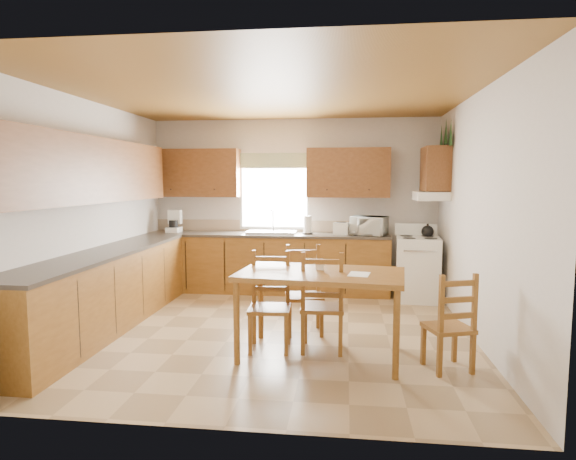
# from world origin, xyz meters

# --- Properties ---
(floor) EXTENTS (4.50, 4.50, 0.00)m
(floor) POSITION_xyz_m (0.00, 0.00, 0.00)
(floor) COLOR #A2865D
(floor) RESTS_ON ground
(ceiling) EXTENTS (4.50, 4.50, 0.00)m
(ceiling) POSITION_xyz_m (0.00, 0.00, 2.70)
(ceiling) COLOR brown
(ceiling) RESTS_ON floor
(wall_left) EXTENTS (4.50, 4.50, 0.00)m
(wall_left) POSITION_xyz_m (-2.25, 0.00, 1.35)
(wall_left) COLOR beige
(wall_left) RESTS_ON floor
(wall_right) EXTENTS (4.50, 4.50, 0.00)m
(wall_right) POSITION_xyz_m (2.25, 0.00, 1.35)
(wall_right) COLOR beige
(wall_right) RESTS_ON floor
(wall_back) EXTENTS (4.50, 4.50, 0.00)m
(wall_back) POSITION_xyz_m (0.00, 2.25, 1.35)
(wall_back) COLOR beige
(wall_back) RESTS_ON floor
(wall_front) EXTENTS (4.50, 4.50, 0.00)m
(wall_front) POSITION_xyz_m (0.00, -2.25, 1.35)
(wall_front) COLOR beige
(wall_front) RESTS_ON floor
(lower_cab_back) EXTENTS (3.75, 0.60, 0.88)m
(lower_cab_back) POSITION_xyz_m (-0.38, 1.95, 0.44)
(lower_cab_back) COLOR brown
(lower_cab_back) RESTS_ON floor
(lower_cab_left) EXTENTS (0.60, 3.60, 0.88)m
(lower_cab_left) POSITION_xyz_m (-1.95, -0.15, 0.44)
(lower_cab_left) COLOR brown
(lower_cab_left) RESTS_ON floor
(counter_back) EXTENTS (3.75, 0.63, 0.04)m
(counter_back) POSITION_xyz_m (-0.38, 1.95, 0.90)
(counter_back) COLOR #3E362E
(counter_back) RESTS_ON lower_cab_back
(counter_left) EXTENTS (0.63, 3.60, 0.04)m
(counter_left) POSITION_xyz_m (-1.95, -0.15, 0.90)
(counter_left) COLOR #3E362E
(counter_left) RESTS_ON lower_cab_left
(backsplash) EXTENTS (3.75, 0.01, 0.18)m
(backsplash) POSITION_xyz_m (-0.38, 2.24, 1.01)
(backsplash) COLOR tan
(backsplash) RESTS_ON counter_back
(upper_cab_back_left) EXTENTS (1.41, 0.33, 0.75)m
(upper_cab_back_left) POSITION_xyz_m (-1.55, 2.08, 1.85)
(upper_cab_back_left) COLOR brown
(upper_cab_back_left) RESTS_ON wall_back
(upper_cab_back_right) EXTENTS (1.25, 0.33, 0.75)m
(upper_cab_back_right) POSITION_xyz_m (0.86, 2.08, 1.85)
(upper_cab_back_right) COLOR brown
(upper_cab_back_right) RESTS_ON wall_back
(upper_cab_left) EXTENTS (0.33, 3.60, 0.75)m
(upper_cab_left) POSITION_xyz_m (-2.08, -0.15, 1.85)
(upper_cab_left) COLOR brown
(upper_cab_left) RESTS_ON wall_left
(upper_cab_stove) EXTENTS (0.33, 0.62, 0.62)m
(upper_cab_stove) POSITION_xyz_m (2.08, 1.65, 1.90)
(upper_cab_stove) COLOR brown
(upper_cab_stove) RESTS_ON wall_right
(range_hood) EXTENTS (0.44, 0.62, 0.12)m
(range_hood) POSITION_xyz_m (2.03, 1.65, 1.52)
(range_hood) COLOR silver
(range_hood) RESTS_ON wall_right
(window_frame) EXTENTS (1.13, 0.02, 1.18)m
(window_frame) POSITION_xyz_m (-0.30, 2.22, 1.55)
(window_frame) COLOR silver
(window_frame) RESTS_ON wall_back
(window_pane) EXTENTS (1.05, 0.01, 1.10)m
(window_pane) POSITION_xyz_m (-0.30, 2.21, 1.55)
(window_pane) COLOR white
(window_pane) RESTS_ON wall_back
(window_valance) EXTENTS (1.19, 0.01, 0.24)m
(window_valance) POSITION_xyz_m (-0.30, 2.19, 2.05)
(window_valance) COLOR #3F5F31
(window_valance) RESTS_ON wall_back
(sink_basin) EXTENTS (0.75, 0.45, 0.04)m
(sink_basin) POSITION_xyz_m (-0.30, 1.95, 0.94)
(sink_basin) COLOR silver
(sink_basin) RESTS_ON counter_back
(pine_decal_a) EXTENTS (0.22, 0.22, 0.36)m
(pine_decal_a) POSITION_xyz_m (2.21, 1.33, 2.38)
(pine_decal_a) COLOR #193C1A
(pine_decal_a) RESTS_ON wall_right
(pine_decal_b) EXTENTS (0.22, 0.22, 0.36)m
(pine_decal_b) POSITION_xyz_m (2.21, 1.65, 2.42)
(pine_decal_b) COLOR #193C1A
(pine_decal_b) RESTS_ON wall_right
(pine_decal_c) EXTENTS (0.22, 0.22, 0.36)m
(pine_decal_c) POSITION_xyz_m (2.21, 1.97, 2.38)
(pine_decal_c) COLOR #193C1A
(pine_decal_c) RESTS_ON wall_right
(stove) EXTENTS (0.66, 0.68, 0.90)m
(stove) POSITION_xyz_m (1.88, 1.68, 0.45)
(stove) COLOR silver
(stove) RESTS_ON floor
(coffeemaker) EXTENTS (0.25, 0.28, 0.35)m
(coffeemaker) POSITION_xyz_m (-1.88, 1.96, 1.09)
(coffeemaker) COLOR silver
(coffeemaker) RESTS_ON counter_back
(paper_towel) EXTENTS (0.14, 0.14, 0.28)m
(paper_towel) POSITION_xyz_m (0.25, 1.94, 1.06)
(paper_towel) COLOR white
(paper_towel) RESTS_ON counter_back
(toaster) EXTENTS (0.25, 0.18, 0.18)m
(toaster) POSITION_xyz_m (0.77, 1.91, 1.01)
(toaster) COLOR silver
(toaster) RESTS_ON counter_back
(microwave) EXTENTS (0.56, 0.47, 0.28)m
(microwave) POSITION_xyz_m (1.18, 1.91, 1.06)
(microwave) COLOR silver
(microwave) RESTS_ON counter_back
(dining_table) EXTENTS (1.69, 1.09, 0.85)m
(dining_table) POSITION_xyz_m (0.60, -0.74, 0.43)
(dining_table) COLOR brown
(dining_table) RESTS_ON floor
(chair_near_left) EXTENTS (0.44, 0.42, 1.03)m
(chair_near_left) POSITION_xyz_m (0.61, -0.55, 0.52)
(chair_near_left) COLOR brown
(chair_near_left) RESTS_ON floor
(chair_near_right) EXTENTS (0.48, 0.47, 0.91)m
(chair_near_right) POSITION_xyz_m (1.78, -0.93, 0.46)
(chair_near_right) COLOR brown
(chair_near_right) RESTS_ON floor
(chair_far_left) EXTENTS (0.45, 0.43, 1.00)m
(chair_far_left) POSITION_xyz_m (0.07, -0.61, 0.50)
(chair_far_left) COLOR brown
(chair_far_left) RESTS_ON floor
(chair_far_right) EXTENTS (0.48, 0.46, 0.99)m
(chair_far_right) POSITION_xyz_m (0.38, -0.03, 0.49)
(chair_far_right) COLOR brown
(chair_far_right) RESTS_ON floor
(table_paper) EXTENTS (0.23, 0.28, 0.00)m
(table_paper) POSITION_xyz_m (0.97, -0.83, 0.85)
(table_paper) COLOR white
(table_paper) RESTS_ON dining_table
(table_card) EXTENTS (0.08, 0.04, 0.11)m
(table_card) POSITION_xyz_m (0.58, -0.65, 0.91)
(table_card) COLOR white
(table_card) RESTS_ON dining_table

